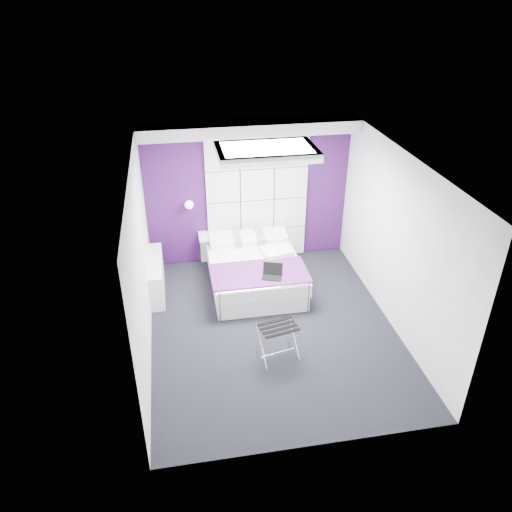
{
  "coord_description": "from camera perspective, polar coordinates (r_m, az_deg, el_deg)",
  "views": [
    {
      "loc": [
        -1.3,
        -5.87,
        4.67
      ],
      "look_at": [
        -0.19,
        0.35,
        1.06
      ],
      "focal_mm": 35.0,
      "sensor_mm": 36.0,
      "label": 1
    }
  ],
  "objects": [
    {
      "name": "floor",
      "position": [
        7.61,
        1.88,
        -8.15
      ],
      "size": [
        4.4,
        4.4,
        0.0
      ],
      "primitive_type": "plane",
      "color": "black",
      "rests_on": "ground"
    },
    {
      "name": "ceiling",
      "position": [
        6.35,
        2.26,
        10.7
      ],
      "size": [
        4.4,
        4.4,
        0.0
      ],
      "primitive_type": "plane",
      "rotation": [
        3.14,
        0.0,
        0.0
      ],
      "color": "white",
      "rests_on": "wall_back"
    },
    {
      "name": "wall_back",
      "position": [
        8.84,
        -0.91,
        7.31
      ],
      "size": [
        3.6,
        0.0,
        3.6
      ],
      "primitive_type": "plane",
      "rotation": [
        1.57,
        0.0,
        0.0
      ],
      "color": "silver",
      "rests_on": "floor"
    },
    {
      "name": "wall_left",
      "position": [
        6.78,
        -13.0,
        -0.9
      ],
      "size": [
        0.0,
        4.4,
        4.4
      ],
      "primitive_type": "plane",
      "rotation": [
        1.57,
        0.0,
        1.57
      ],
      "color": "silver",
      "rests_on": "floor"
    },
    {
      "name": "wall_right",
      "position": [
        7.44,
        15.75,
        1.59
      ],
      "size": [
        0.0,
        4.4,
        4.4
      ],
      "primitive_type": "plane",
      "rotation": [
        1.57,
        0.0,
        -1.57
      ],
      "color": "silver",
      "rests_on": "floor"
    },
    {
      "name": "accent_wall",
      "position": [
        8.83,
        -0.9,
        7.28
      ],
      "size": [
        3.58,
        0.02,
        2.58
      ],
      "primitive_type": "cube",
      "color": "#391048",
      "rests_on": "wall_back"
    },
    {
      "name": "soffit",
      "position": [
        8.21,
        -0.69,
        14.41
      ],
      "size": [
        3.58,
        0.5,
        0.2
      ],
      "primitive_type": "cube",
      "color": "white",
      "rests_on": "wall_back"
    },
    {
      "name": "headboard",
      "position": [
        8.86,
        0.12,
        6.45
      ],
      "size": [
        1.8,
        0.08,
        2.3
      ],
      "primitive_type": null,
      "color": "silver",
      "rests_on": "wall_back"
    },
    {
      "name": "skylight",
      "position": [
        6.93,
        1.2,
        11.9
      ],
      "size": [
        1.36,
        0.86,
        0.12
      ],
      "primitive_type": null,
      "color": "white",
      "rests_on": "ceiling"
    },
    {
      "name": "wall_lamp",
      "position": [
        8.65,
        -7.67,
        5.94
      ],
      "size": [
        0.15,
        0.15,
        0.15
      ],
      "primitive_type": "sphere",
      "color": "white",
      "rests_on": "wall_back"
    },
    {
      "name": "radiator",
      "position": [
        8.4,
        -11.3,
        -2.26
      ],
      "size": [
        0.22,
        1.2,
        0.6
      ],
      "primitive_type": "cube",
      "color": "white",
      "rests_on": "floor"
    },
    {
      "name": "bed",
      "position": [
        8.42,
        -0.19,
        -1.73
      ],
      "size": [
        1.54,
        1.85,
        0.66
      ],
      "color": "white",
      "rests_on": "floor"
    },
    {
      "name": "nightstand",
      "position": [
        8.9,
        -5.01,
        2.35
      ],
      "size": [
        0.49,
        0.38,
        0.05
      ],
      "primitive_type": "cube",
      "color": "white",
      "rests_on": "wall_back"
    },
    {
      "name": "luggage_rack",
      "position": [
        6.95,
        2.55,
        -9.74
      ],
      "size": [
        0.51,
        0.38,
        0.5
      ],
      "rotation": [
        0.0,
        0.0,
        0.21
      ],
      "color": "silver",
      "rests_on": "floor"
    },
    {
      "name": "laptop",
      "position": [
        7.79,
        1.79,
        -2.0
      ],
      "size": [
        0.3,
        0.22,
        0.22
      ],
      "rotation": [
        0.0,
        0.0,
        -0.33
      ],
      "color": "black",
      "rests_on": "bed"
    }
  ]
}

